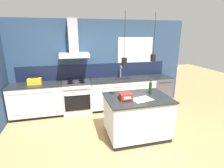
{
  "coord_description": "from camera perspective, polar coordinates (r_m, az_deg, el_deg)",
  "views": [
    {
      "loc": [
        -0.8,
        -3.12,
        2.21
      ],
      "look_at": [
        0.19,
        0.75,
        1.05
      ],
      "focal_mm": 28.0,
      "sensor_mm": 36.0,
      "label": 1
    }
  ],
  "objects": [
    {
      "name": "counter_run_sink",
      "position": [
        5.35,
        3.32,
        -2.92
      ],
      "size": [
        1.95,
        0.64,
        1.28
      ],
      "color": "black",
      "rests_on": "ground_plane"
    },
    {
      "name": "red_supply_box",
      "position": [
        3.57,
        4.5,
        -4.07
      ],
      "size": [
        0.24,
        0.21,
        0.13
      ],
      "color": "red",
      "rests_on": "kitchen_island"
    },
    {
      "name": "kitchen_island",
      "position": [
        3.93,
        8.11,
        -10.41
      ],
      "size": [
        1.35,
        1.0,
        0.91
      ],
      "color": "black",
      "rests_on": "ground_plane"
    },
    {
      "name": "ground_plane",
      "position": [
        3.91,
        0.05,
        -18.25
      ],
      "size": [
        16.0,
        16.0,
        0.0
      ],
      "primitive_type": "plane",
      "color": "tan",
      "rests_on": "ground"
    },
    {
      "name": "paper_pile",
      "position": [
        3.63,
        9.76,
        -4.95
      ],
      "size": [
        0.47,
        0.37,
        0.01
      ],
      "color": "silver",
      "rests_on": "kitchen_island"
    },
    {
      "name": "bottle_on_island",
      "position": [
        3.97,
        12.41,
        -1.23
      ],
      "size": [
        0.07,
        0.07,
        0.32
      ],
      "color": "#193319",
      "rests_on": "kitchen_island"
    },
    {
      "name": "oven_range",
      "position": [
        5.12,
        -11.38,
        -4.18
      ],
      "size": [
        0.79,
        0.66,
        0.91
      ],
      "color": "#B5B5BA",
      "rests_on": "ground_plane"
    },
    {
      "name": "counter_run_left",
      "position": [
        5.2,
        -23.29,
        -4.85
      ],
      "size": [
        1.37,
        0.64,
        0.91
      ],
      "color": "black",
      "rests_on": "ground_plane"
    },
    {
      "name": "wall_back",
      "position": [
        5.25,
        -5.69,
        6.73
      ],
      "size": [
        5.6,
        2.03,
        2.6
      ],
      "color": "navy",
      "rests_on": "ground_plane"
    },
    {
      "name": "yellow_toolbox",
      "position": [
        5.04,
        -23.95,
        0.78
      ],
      "size": [
        0.34,
        0.18,
        0.19
      ],
      "color": "gold",
      "rests_on": "counter_run_left"
    },
    {
      "name": "dishwasher",
      "position": [
        5.84,
        15.23,
        -1.9
      ],
      "size": [
        0.59,
        0.65,
        0.91
      ],
      "color": "#4C4C51",
      "rests_on": "ground_plane"
    },
    {
      "name": "book_stack",
      "position": [
        3.62,
        4.25,
        -4.41
      ],
      "size": [
        0.24,
        0.33,
        0.05
      ],
      "color": "#335684",
      "rests_on": "kitchen_island"
    }
  ]
}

